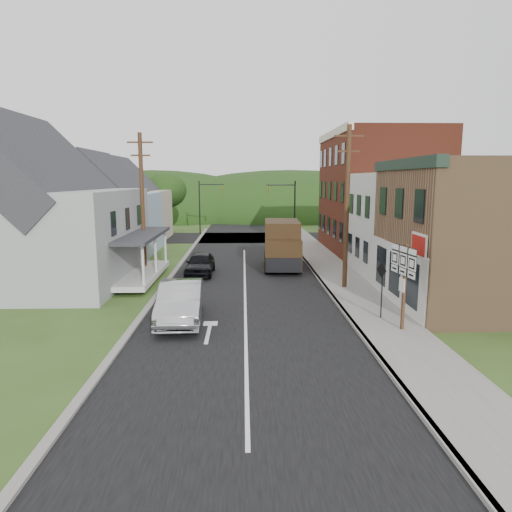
{
  "coord_description": "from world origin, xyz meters",
  "views": [
    {
      "loc": [
        -0.08,
        -21.38,
        6.08
      ],
      "look_at": [
        0.57,
        1.84,
        2.2
      ],
      "focal_mm": 32.0,
      "sensor_mm": 36.0,
      "label": 1
    }
  ],
  "objects": [
    {
      "name": "tree_left_d",
      "position": [
        -9.0,
        32.0,
        4.88
      ],
      "size": [
        4.8,
        4.8,
        6.94
      ],
      "color": "#382616",
      "rests_on": "ground"
    },
    {
      "name": "utility_pole_right",
      "position": [
        5.6,
        3.5,
        4.66
      ],
      "size": [
        1.6,
        0.26,
        9.0
      ],
      "color": "#472D19",
      "rests_on": "ground"
    },
    {
      "name": "road",
      "position": [
        0.0,
        10.0,
        0.0
      ],
      "size": [
        9.0,
        90.0,
        0.02
      ],
      "primitive_type": "cube",
      "color": "black",
      "rests_on": "ground"
    },
    {
      "name": "ground",
      "position": [
        0.0,
        0.0,
        0.0
      ],
      "size": [
        120.0,
        120.0,
        0.0
      ],
      "primitive_type": "plane",
      "color": "#2D4719",
      "rests_on": "ground"
    },
    {
      "name": "storefront_red",
      "position": [
        11.3,
        17.0,
        5.0
      ],
      "size": [
        8.0,
        12.0,
        10.0
      ],
      "primitive_type": "cube",
      "color": "maroon",
      "rests_on": "ground"
    },
    {
      "name": "route_sign_cluster",
      "position": [
        6.24,
        -3.94,
        2.39
      ],
      "size": [
        0.34,
        1.96,
        3.45
      ],
      "rotation": [
        0.0,
        0.0,
        0.14
      ],
      "color": "#472D19",
      "rests_on": "sidewalk_right"
    },
    {
      "name": "tree_left_c",
      "position": [
        -19.0,
        20.0,
        5.94
      ],
      "size": [
        5.8,
        5.8,
        8.41
      ],
      "color": "#382616",
      "rests_on": "ground"
    },
    {
      "name": "traffic_signal_right",
      "position": [
        4.3,
        23.5,
        3.76
      ],
      "size": [
        2.87,
        0.2,
        6.0
      ],
      "color": "black",
      "rests_on": "ground"
    },
    {
      "name": "curb_right",
      "position": [
        4.55,
        8.0,
        0.07
      ],
      "size": [
        0.2,
        55.0,
        0.15
      ],
      "primitive_type": "cube",
      "color": "slate",
      "rests_on": "ground"
    },
    {
      "name": "warning_sign",
      "position": [
        5.89,
        -2.33,
        1.71
      ],
      "size": [
        0.27,
        0.63,
        2.44
      ],
      "rotation": [
        0.0,
        0.0,
        0.39
      ],
      "color": "black",
      "rests_on": "sidewalk_right"
    },
    {
      "name": "storefront_tan",
      "position": [
        11.3,
        0.0,
        3.5
      ],
      "size": [
        8.0,
        8.0,
        7.0
      ],
      "primitive_type": "cube",
      "color": "brown",
      "rests_on": "ground"
    },
    {
      "name": "house_gray",
      "position": [
        -12.0,
        6.0,
        4.23
      ],
      "size": [
        10.2,
        12.24,
        8.35
      ],
      "color": "#96999B",
      "rests_on": "ground"
    },
    {
      "name": "sidewalk_right",
      "position": [
        5.9,
        8.0,
        0.07
      ],
      "size": [
        2.8,
        55.0,
        0.15
      ],
      "primitive_type": "cube",
      "color": "slate",
      "rests_on": "ground"
    },
    {
      "name": "forested_ridge",
      "position": [
        0.0,
        55.0,
        0.0
      ],
      "size": [
        90.0,
        30.0,
        16.0
      ],
      "primitive_type": "ellipsoid",
      "color": "black",
      "rests_on": "ground"
    },
    {
      "name": "house_blue",
      "position": [
        -11.0,
        17.0,
        3.69
      ],
      "size": [
        7.14,
        8.16,
        7.28
      ],
      "color": "#98B7D0",
      "rests_on": "ground"
    },
    {
      "name": "tree_left_b",
      "position": [
        -17.0,
        12.0,
        4.88
      ],
      "size": [
        4.8,
        4.8,
        6.94
      ],
      "color": "#382616",
      "rests_on": "ground"
    },
    {
      "name": "silver_sedan",
      "position": [
        -2.8,
        -2.15,
        0.85
      ],
      "size": [
        2.07,
        5.25,
        1.7
      ],
      "primitive_type": "imported",
      "rotation": [
        0.0,
        0.0,
        0.05
      ],
      "color": "#AEAEB3",
      "rests_on": "ground"
    },
    {
      "name": "delivery_van",
      "position": [
        2.61,
        9.79,
        1.66
      ],
      "size": [
        2.67,
        5.96,
        3.28
      ],
      "rotation": [
        0.0,
        0.0,
        -0.05
      ],
      "color": "black",
      "rests_on": "ground"
    },
    {
      "name": "storefront_white",
      "position": [
        11.3,
        7.5,
        3.25
      ],
      "size": [
        8.0,
        7.0,
        6.5
      ],
      "primitive_type": "cube",
      "color": "silver",
      "rests_on": "ground"
    },
    {
      "name": "dark_sedan",
      "position": [
        -2.88,
        7.74,
        0.72
      ],
      "size": [
        1.8,
        4.28,
        1.44
      ],
      "primitive_type": "imported",
      "rotation": [
        0.0,
        0.0,
        -0.02
      ],
      "color": "black",
      "rests_on": "ground"
    },
    {
      "name": "curb_left",
      "position": [
        -4.65,
        8.0,
        0.06
      ],
      "size": [
        0.3,
        55.0,
        0.12
      ],
      "primitive_type": "cube",
      "color": "slate",
      "rests_on": "ground"
    },
    {
      "name": "house_cream",
      "position": [
        -11.5,
        26.0,
        3.69
      ],
      "size": [
        7.14,
        8.16,
        7.28
      ],
      "color": "#C0AE94",
      "rests_on": "ground"
    },
    {
      "name": "utility_pole_left",
      "position": [
        -6.5,
        8.0,
        4.66
      ],
      "size": [
        1.6,
        0.26,
        9.0
      ],
      "color": "#472D19",
      "rests_on": "ground"
    },
    {
      "name": "cross_road",
      "position": [
        0.0,
        27.0,
        0.0
      ],
      "size": [
        60.0,
        9.0,
        0.02
      ],
      "primitive_type": "cube",
      "color": "black",
      "rests_on": "ground"
    },
    {
      "name": "traffic_signal_left",
      "position": [
        -4.3,
        30.5,
        3.76
      ],
      "size": [
        2.87,
        0.2,
        6.0
      ],
      "color": "black",
      "rests_on": "ground"
    }
  ]
}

